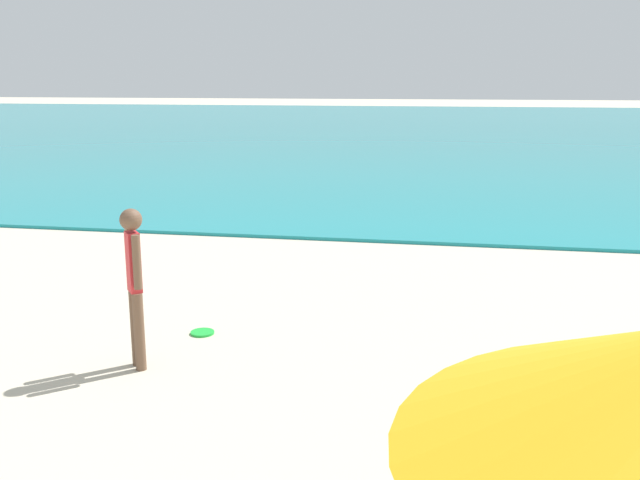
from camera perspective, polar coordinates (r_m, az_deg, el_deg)
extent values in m
cube|color=teal|center=(41.65, 9.35, 9.04)|extent=(160.00, 60.00, 0.06)
cylinder|color=brown|center=(7.02, -14.64, -6.85)|extent=(0.10, 0.10, 0.76)
cylinder|color=brown|center=(6.89, -14.39, -7.19)|extent=(0.10, 0.10, 0.76)
cube|color=red|center=(6.76, -14.83, -1.74)|extent=(0.19, 0.20, 0.57)
sphere|color=brown|center=(6.68, -15.02, 1.60)|extent=(0.20, 0.20, 0.20)
cylinder|color=brown|center=(6.89, -15.10, -1.22)|extent=(0.08, 0.08, 0.50)
cylinder|color=brown|center=(6.62, -14.57, -1.75)|extent=(0.08, 0.08, 0.50)
cylinder|color=green|center=(7.82, -9.47, -7.39)|extent=(0.26, 0.26, 0.03)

